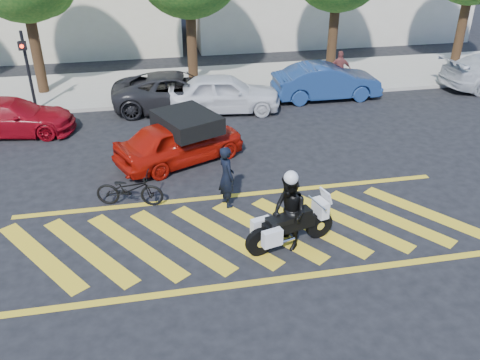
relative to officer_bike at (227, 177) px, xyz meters
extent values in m
plane|color=black|center=(0.28, -1.46, -0.87)|extent=(90.00, 90.00, 0.00)
cube|color=#9E998E|center=(0.28, 10.54, -0.80)|extent=(60.00, 5.00, 0.15)
cube|color=gold|center=(-4.72, -1.46, -0.87)|extent=(2.43, 3.21, 0.01)
cube|color=gold|center=(-3.62, -1.46, -0.87)|extent=(2.43, 3.21, 0.01)
cube|color=gold|center=(-2.52, -1.46, -0.87)|extent=(2.43, 3.21, 0.01)
cube|color=gold|center=(-1.42, -1.46, -0.87)|extent=(2.43, 3.21, 0.01)
cube|color=gold|center=(-0.32, -1.46, -0.87)|extent=(2.43, 3.21, 0.01)
cube|color=gold|center=(0.78, -1.46, -0.87)|extent=(2.43, 3.21, 0.01)
cube|color=gold|center=(1.88, -1.46, -0.87)|extent=(2.43, 3.21, 0.01)
cube|color=gold|center=(2.98, -1.46, -0.87)|extent=(2.43, 3.21, 0.01)
cube|color=gold|center=(4.08, -1.46, -0.87)|extent=(2.43, 3.21, 0.01)
cube|color=gold|center=(5.18, -1.46, -0.87)|extent=(2.43, 3.21, 0.01)
cube|color=gold|center=(0.28, -3.36, -0.87)|extent=(12.00, 0.20, 0.01)
cube|color=gold|center=(0.28, 0.44, -0.87)|extent=(12.00, 0.20, 0.01)
cylinder|color=black|center=(-6.22, 10.54, 1.13)|extent=(0.44, 0.44, 4.00)
cylinder|color=black|center=(0.28, 10.54, 1.13)|extent=(0.44, 0.44, 4.00)
cylinder|color=black|center=(6.78, 10.54, 1.13)|extent=(0.44, 0.44, 4.00)
cylinder|color=black|center=(13.28, 10.54, 1.13)|extent=(0.44, 0.44, 4.00)
cylinder|color=black|center=(-6.22, 8.34, 0.73)|extent=(0.12, 0.12, 3.20)
cube|color=black|center=(-6.22, 8.14, 1.83)|extent=(0.28, 0.18, 0.32)
sphere|color=#FF260C|center=(-6.22, 8.04, 1.83)|extent=(0.14, 0.14, 0.14)
imported|color=black|center=(0.00, 0.00, 0.00)|extent=(0.57, 0.72, 1.75)
imported|color=black|center=(-2.60, 0.52, -0.39)|extent=(1.94, 1.06, 0.97)
cylinder|color=black|center=(0.37, -2.37, -0.52)|extent=(0.72, 0.33, 0.70)
cylinder|color=silver|center=(0.37, -2.37, -0.52)|extent=(0.25, 0.22, 0.21)
cylinder|color=black|center=(1.97, -1.94, -0.52)|extent=(0.72, 0.33, 0.70)
cylinder|color=silver|center=(1.97, -1.94, -0.52)|extent=(0.25, 0.22, 0.21)
cube|color=black|center=(1.12, -2.17, -0.26)|extent=(1.35, 0.61, 0.32)
cube|color=black|center=(1.43, -2.09, -0.04)|extent=(0.54, 0.43, 0.23)
cube|color=black|center=(0.86, -2.24, -0.07)|extent=(0.66, 0.50, 0.13)
cube|color=silver|center=(1.97, -1.94, -0.04)|extent=(0.34, 0.49, 0.42)
cube|color=silver|center=(0.46, -2.06, -0.29)|extent=(0.51, 0.31, 0.40)
cube|color=silver|center=(0.61, -2.59, -0.29)|extent=(0.51, 0.31, 0.40)
imported|color=black|center=(1.12, -2.16, 0.07)|extent=(0.92, 1.06, 1.88)
imported|color=#A71207|center=(-0.99, 2.92, -0.17)|extent=(4.47, 3.23, 1.42)
imported|color=maroon|center=(-6.70, 6.34, -0.24)|extent=(4.58, 2.34, 1.27)
imported|color=black|center=(-0.62, 7.74, -0.15)|extent=(5.35, 2.75, 1.44)
imported|color=silver|center=(1.13, 7.09, -0.13)|extent=(4.58, 2.32, 1.50)
imported|color=navy|center=(5.58, 7.74, -0.13)|extent=(4.49, 1.57, 1.48)
imported|color=brown|center=(6.46, 8.54, 0.09)|extent=(1.02, 0.60, 1.64)
camera|label=1|loc=(-1.95, -11.82, 6.45)|focal=38.00mm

